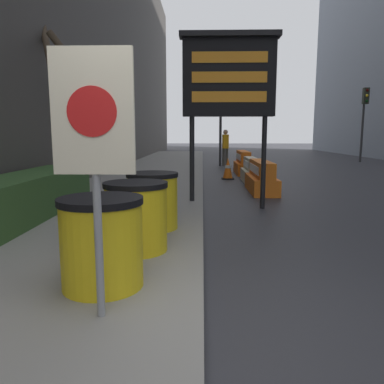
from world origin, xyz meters
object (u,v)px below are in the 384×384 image
Objects in this scene: barrel_drum_foreground at (102,242)px; traffic_light_near_curb at (221,113)px; jersey_barrier_cream at (251,171)px; traffic_cone_mid at (228,169)px; barrel_drum_middle at (136,216)px; jersey_barrier_orange_near at (261,178)px; traffic_cone_near at (239,161)px; pedestrian_worker at (225,144)px; jersey_barrier_orange_far at (243,164)px; traffic_light_far_side at (364,109)px; warning_sign at (94,135)px; barrel_drum_back at (153,200)px; message_board at (229,79)px.

traffic_light_near_curb reaches higher than barrel_drum_foreground.
traffic_cone_mid is (-0.70, 0.68, 0.02)m from jersey_barrier_cream.
jersey_barrier_orange_near is (2.34, 5.61, -0.20)m from barrel_drum_middle.
traffic_cone_near is at bearing 90.10° from jersey_barrier_orange_near.
pedestrian_worker is at bearing 101.52° from traffic_cone_near.
barrel_drum_foreground reaches higher than traffic_cone_near.
jersey_barrier_orange_far is (2.34, 10.16, -0.18)m from barrel_drum_middle.
traffic_light_far_side is at bearing 41.57° from jersey_barrier_orange_far.
barrel_drum_foreground is 0.40× the size of jersey_barrier_orange_near.
traffic_light_near_curb is 1.51m from pedestrian_worker.
traffic_light_far_side reaches higher than warning_sign.
barrel_drum_middle is 1.07m from barrel_drum_back.
jersey_barrier_cream is 2.38m from jersey_barrier_orange_far.
traffic_cone_mid is (1.59, 7.38, -0.20)m from barrel_drum_back.
barrel_drum_back is 18.20m from traffic_light_far_side.
barrel_drum_foreground is 1.12m from warning_sign.
barrel_drum_back is at bearing -97.10° from traffic_light_near_curb.
jersey_barrier_orange_far is (2.29, 9.09, -0.18)m from barrel_drum_back.
jersey_barrier_orange_far is (2.33, 11.80, -1.13)m from warning_sign.
jersey_barrier_orange_near is at bearing 63.24° from barrel_drum_back.
barrel_drum_foreground is 0.47× the size of pedestrian_worker.
barrel_drum_middle is at bearing -101.01° from traffic_cone_mid.
pedestrian_worker is at bearing 81.93° from barrel_drum_back.
pedestrian_worker is (0.59, 10.63, -1.58)m from message_board.
barrel_drum_foreground reaches higher than jersey_barrier_orange_far.
barrel_drum_back is at bearing 89.12° from warning_sign.
message_board reaches higher than jersey_barrier_orange_far.
barrel_drum_foreground is 9.69m from traffic_cone_mid.
jersey_barrier_cream is at bearing -178.73° from pedestrian_worker.
barrel_drum_back is at bearing -118.51° from message_board.
traffic_light_near_curb reaches higher than traffic_cone_near.
pedestrian_worker is at bearing 82.41° from barrel_drum_foreground.
jersey_barrier_orange_far is 3.90m from pedestrian_worker.
message_board reaches higher than traffic_cone_near.
message_board is 4.41× the size of traffic_cone_near.
traffic_light_near_curb is at bearing 130.72° from pedestrian_worker.
pedestrian_worker is at bearing 96.86° from jersey_barrier_orange_far.
warning_sign is at bearing -101.18° from jersey_barrier_orange_far.
jersey_barrier_cream is (2.34, 7.77, -0.22)m from barrel_drum_middle.
barrel_drum_foreground is 1.11× the size of traffic_cone_mid.
barrel_drum_foreground is 15.19m from pedestrian_worker.
pedestrian_worker is at bearing -161.78° from traffic_light_far_side.
message_board reaches higher than barrel_drum_back.
barrel_drum_back is 0.47× the size of pedestrian_worker.
traffic_light_far_side is at bearing 60.12° from barrel_drum_middle.
traffic_light_near_curb reaches higher than barrel_drum_middle.
jersey_barrier_cream is at bearing 73.22° from barrel_drum_middle.
jersey_barrier_orange_far is at bearing 75.85° from barrel_drum_back.
traffic_cone_near is at bearing 77.98° from barrel_drum_back.
pedestrian_worker is at bearing 93.15° from jersey_barrier_orange_near.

